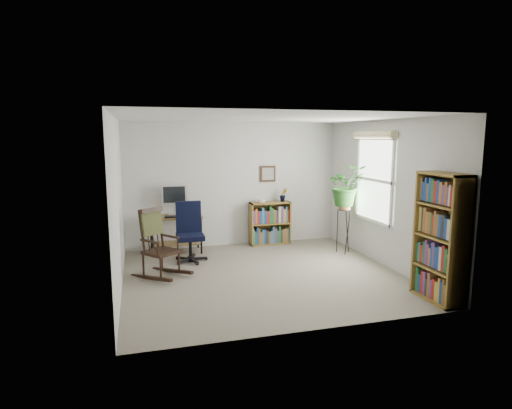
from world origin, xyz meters
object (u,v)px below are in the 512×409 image
object	(u,v)px
rocking_chair	(161,242)
low_bookshelf	(270,223)
office_chair	(190,232)
desk	(176,234)
tall_bookshelf	(441,238)

from	to	relation	value
rocking_chair	low_bookshelf	distance (m)	2.65
low_bookshelf	rocking_chair	bearing A→B (deg)	-146.16
office_chair	desk	bearing A→B (deg)	106.26
desk	office_chair	distance (m)	0.71
desk	office_chair	xyz separation A→B (m)	(0.19, -0.67, 0.18)
rocking_chair	tall_bookshelf	distance (m)	3.96
desk	rocking_chair	xyz separation A→B (m)	(-0.34, -1.36, 0.19)
desk	rocking_chair	distance (m)	1.41
desk	rocking_chair	world-z (taller)	rocking_chair
rocking_chair	low_bookshelf	size ratio (longest dim) A/B	1.26
desk	low_bookshelf	xyz separation A→B (m)	(1.86, 0.12, 0.08)
office_chair	rocking_chair	bearing A→B (deg)	-126.53
office_chair	low_bookshelf	world-z (taller)	office_chair
desk	low_bookshelf	distance (m)	1.87
office_chair	tall_bookshelf	size ratio (longest dim) A/B	0.62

